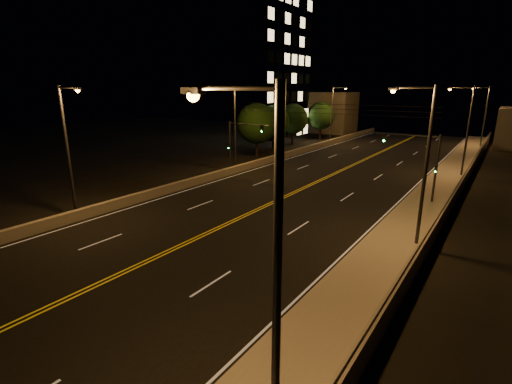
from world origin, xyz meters
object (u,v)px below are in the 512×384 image
Objects in this scene: traffic_signal_left at (237,141)px; streetlight_5 at (237,123)px; streetlight_2 at (466,126)px; tree_2 at (293,119)px; streetlight_0 at (266,272)px; tree_0 at (257,124)px; streetlight_4 at (69,144)px; streetlight_6 at (333,111)px; tree_1 at (273,121)px; streetlight_3 at (484,113)px; building_tower at (231,70)px; tree_3 at (321,116)px; streetlight_1 at (422,158)px; traffic_signal_right at (423,159)px.

streetlight_5 is at bearing 128.10° from traffic_signal_left.
streetlight_2 reaches higher than tree_2.
traffic_signal_left is (-20.28, -12.12, -1.75)m from streetlight_2.
streetlight_0 and streetlight_2 have the same top height.
streetlight_0 is at bearing -55.53° from tree_0.
streetlight_4 is 1.00× the size of streetlight_6.
tree_0 is 8.08m from tree_1.
streetlight_3 is (0.00, 24.67, 0.00)m from streetlight_2.
streetlight_0 reaches higher than tree_0.
streetlight_6 is at bearing 18.57° from building_tower.
streetlight_2 is at bearing -38.02° from tree_3.
streetlight_6 is (-21.45, 38.15, 0.00)m from streetlight_1.
traffic_signal_right is 44.37m from building_tower.
tree_3 is at bearing 97.04° from streetlight_5.
streetlight_0 is 62.83m from tree_3.
streetlight_5 reaches higher than tree_0.
tree_3 is (-3.74, 30.33, -1.14)m from streetlight_5.
streetlight_4 is (-21.45, -8.29, 0.00)m from streetlight_1.
streetlight_6 is at bearing 90.00° from streetlight_5.
streetlight_5 is (0.00, 19.38, 0.00)m from streetlight_4.
streetlight_3 is 1.40× the size of tree_2.
streetlight_4 and streetlight_6 have the same top height.
streetlight_1 reaches higher than tree_0.
tree_1 is 0.99× the size of tree_3.
tree_3 is (-0.99, 22.28, -0.32)m from tree_0.
streetlight_0 is 22.84m from streetlight_4.
streetlight_0 is at bearing -86.50° from traffic_signal_right.
streetlight_2 and streetlight_4 have the same top height.
streetlight_1 is at bearing -60.65° from streetlight_6.
streetlight_6 reaches higher than traffic_signal_left.
streetlight_2 is at bearing 82.61° from traffic_signal_right.
building_tower reaches higher than tree_0.
streetlight_2 reaches higher than traffic_signal_right.
traffic_signal_left is 0.85× the size of tree_3.
tree_0 is 1.09× the size of tree_2.
tree_2 reaches higher than traffic_signal_right.
streetlight_0 is 58.37m from streetlight_6.
streetlight_1 is 1.00× the size of streetlight_4.
streetlight_5 is at bearing -71.12° from tree_0.
building_tower reaches higher than streetlight_4.
streetlight_6 is (0.00, 27.07, 0.00)m from streetlight_5.
streetlight_3 is 1.29× the size of tree_0.
streetlight_2 is at bearing -15.39° from building_tower.
streetlight_6 is (-21.45, 16.44, 0.00)m from streetlight_2.
tree_2 is (0.27, 5.72, -0.00)m from tree_1.
tree_2 is at bearing 118.22° from streetlight_0.
streetlight_1 is 1.00× the size of streetlight_3.
streetlight_0 is at bearing -90.00° from streetlight_2.
traffic_signal_right is (-1.57, -12.12, -1.75)m from streetlight_2.
tree_2 is at bearing 1.18° from building_tower.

